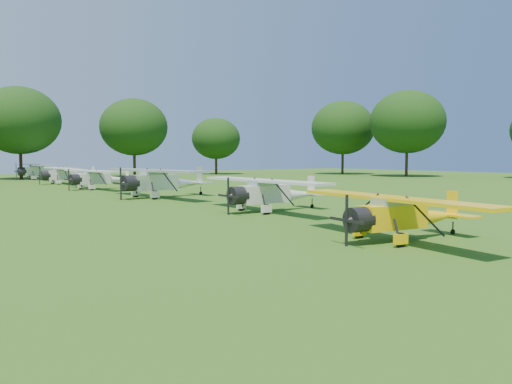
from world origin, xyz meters
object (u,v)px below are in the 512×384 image
aircraft_2 (402,212)px  aircraft_4 (162,179)px  aircraft_7 (42,170)px  aircraft_3 (271,191)px  aircraft_6 (67,173)px  aircraft_5 (99,177)px

aircraft_2 → aircraft_4: (1.03, 23.51, 0.32)m
aircraft_4 → aircraft_7: size_ratio=1.05×
aircraft_3 → aircraft_6: 36.92m
aircraft_2 → aircraft_4: 23.54m
aircraft_3 → aircraft_4: size_ratio=0.85×
aircraft_3 → aircraft_5: 25.29m
aircraft_5 → aircraft_6: (0.03, 11.65, 0.02)m
aircraft_3 → aircraft_7: 50.42m
aircraft_4 → aircraft_6: (-0.83, 24.15, -0.18)m
aircraft_5 → aircraft_2: bearing=-98.1°
aircraft_4 → aircraft_7: aircraft_4 is taller
aircraft_5 → aircraft_3: bearing=-93.7°
aircraft_4 → aircraft_5: aircraft_4 is taller
aircraft_7 → aircraft_6: bearing=-91.6°
aircraft_7 → aircraft_5: bearing=-91.1°
aircraft_6 → aircraft_5: bearing=-91.6°
aircraft_2 → aircraft_5: (0.18, 36.01, 0.12)m
aircraft_2 → aircraft_3: 10.97m
aircraft_2 → aircraft_4: aircraft_4 is taller
aircraft_2 → aircraft_3: aircraft_3 is taller
aircraft_6 → aircraft_7: aircraft_7 is taller
aircraft_3 → aircraft_6: aircraft_6 is taller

